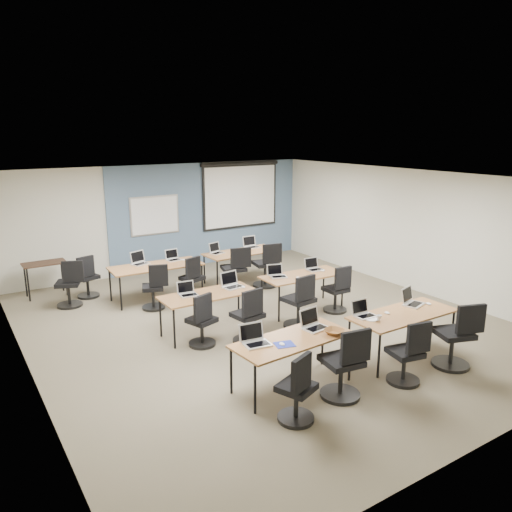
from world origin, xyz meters
TOP-DOWN VIEW (x-y plane):
  - floor at (0.00, 0.00)m, footprint 8.00×9.00m
  - ceiling at (0.00, 0.00)m, footprint 8.00×9.00m
  - wall_back at (0.00, 4.50)m, footprint 8.00×0.04m
  - wall_front at (0.00, -4.50)m, footprint 8.00×0.04m
  - wall_left at (-4.00, 0.00)m, footprint 0.04×9.00m
  - wall_right at (4.00, 0.00)m, footprint 0.04×9.00m
  - blue_accent_panel at (1.25, 4.47)m, footprint 5.50×0.04m
  - whiteboard at (-0.30, 4.43)m, footprint 1.28×0.03m
  - projector_screen at (2.20, 4.41)m, footprint 2.40×0.10m
  - training_table_front_left at (-0.96, -2.22)m, footprint 1.74×0.72m
  - training_table_front_right at (1.09, -2.37)m, footprint 1.80×0.75m
  - training_table_mid_left at (-1.04, 0.15)m, footprint 1.71×0.71m
  - training_table_mid_right at (1.10, 0.19)m, footprint 1.71×0.71m
  - training_table_back_left at (-1.10, 2.44)m, footprint 1.93×0.80m
  - training_table_back_right at (1.09, 2.50)m, footprint 1.82×0.76m
  - laptop_0 at (-1.49, -2.08)m, footprint 0.35×0.30m
  - mouse_0 at (-1.21, -2.31)m, footprint 0.08×0.11m
  - task_chair_0 at (-1.44, -2.97)m, footprint 0.49×0.47m
  - laptop_1 at (-0.48, -2.07)m, footprint 0.36×0.30m
  - mouse_1 at (-0.37, -2.26)m, footprint 0.07×0.10m
  - task_chair_1 at (-0.56, -2.84)m, footprint 0.55×0.55m
  - laptop_2 at (0.48, -2.12)m, footprint 0.32×0.27m
  - mouse_2 at (0.86, -2.25)m, footprint 0.06×0.10m
  - task_chair_2 at (0.48, -3.03)m, footprint 0.47×0.47m
  - laptop_3 at (1.53, -2.15)m, footprint 0.36×0.30m
  - mouse_3 at (1.76, -2.32)m, footprint 0.07×0.11m
  - task_chair_3 at (1.49, -3.08)m, footprint 0.59×0.56m
  - laptop_4 at (-1.38, 0.27)m, footprint 0.30×0.26m
  - mouse_4 at (-1.31, 0.06)m, footprint 0.06×0.09m
  - task_chair_4 at (-1.40, -0.32)m, footprint 0.47×0.46m
  - laptop_5 at (-0.50, 0.26)m, footprint 0.36×0.31m
  - mouse_5 at (-0.35, 0.11)m, footprint 0.08×0.11m
  - task_chair_5 at (-0.69, -0.63)m, footprint 0.51×0.51m
  - laptop_6 at (0.58, 0.34)m, footprint 0.31×0.27m
  - mouse_6 at (0.87, 0.04)m, footprint 0.09×0.12m
  - task_chair_6 at (0.47, -0.55)m, footprint 0.55×0.55m
  - laptop_7 at (1.50, 0.35)m, footprint 0.32×0.27m
  - mouse_7 at (1.58, 0.17)m, footprint 0.09×0.12m
  - task_chair_7 at (1.58, -0.30)m, footprint 0.47×0.47m
  - laptop_8 at (-1.36, 2.74)m, footprint 0.36×0.30m
  - mouse_8 at (-1.20, 2.43)m, footprint 0.06×0.10m
  - task_chair_8 at (-1.40, 1.81)m, footprint 0.49×0.47m
  - laptop_9 at (-0.61, 2.65)m, footprint 0.30×0.26m
  - mouse_9 at (-0.43, 2.51)m, footprint 0.06×0.10m
  - task_chair_9 at (-0.49, 1.94)m, footprint 0.49×0.47m
  - laptop_10 at (0.49, 2.69)m, footprint 0.32×0.27m
  - mouse_10 at (0.79, 2.46)m, footprint 0.08×0.11m
  - task_chair_10 at (0.53, 1.88)m, footprint 0.57×0.57m
  - laptop_11 at (1.50, 2.76)m, footprint 0.36×0.30m
  - mouse_11 at (1.76, 2.54)m, footprint 0.06×0.09m
  - task_chair_11 at (1.35, 1.84)m, footprint 0.56×0.56m
  - blue_mousepad at (-1.17, -2.32)m, footprint 0.31×0.28m
  - snack_bowl at (-0.37, -2.40)m, footprint 0.41×0.41m
  - snack_plate at (0.48, -2.29)m, footprint 0.23×0.23m
  - coffee_cup at (0.52, -2.40)m, footprint 0.09×0.09m
  - utility_table at (-3.07, 3.89)m, footprint 0.88×0.49m
  - spare_chair_a at (-2.35, 3.27)m, footprint 0.47×0.47m
  - spare_chair_b at (-2.80, 2.88)m, footprint 0.54×0.51m

SIDE VIEW (x-z plane):
  - floor at x=0.00m, z-range -0.01..0.01m
  - task_chair_4 at x=-1.40m, z-range -0.09..0.86m
  - spare_chair_a at x=-2.35m, z-range -0.09..0.87m
  - task_chair_0 at x=-1.44m, z-range -0.09..0.87m
  - task_chair_8 at x=-1.40m, z-range -0.09..0.87m
  - task_chair_9 at x=-0.49m, z-range -0.09..0.87m
  - task_chair_7 at x=1.58m, z-range -0.09..0.87m
  - task_chair_2 at x=0.48m, z-range -0.09..0.87m
  - spare_chair_b at x=-2.80m, z-range -0.09..0.90m
  - task_chair_5 at x=-0.69m, z-range -0.09..0.91m
  - task_chair_1 at x=-0.56m, z-range -0.09..0.94m
  - task_chair_6 at x=0.47m, z-range -0.09..0.94m
  - task_chair_11 at x=1.35m, z-range -0.09..0.95m
  - task_chair_3 at x=1.49m, z-range -0.09..0.95m
  - task_chair_10 at x=0.53m, z-range -0.09..0.95m
  - utility_table at x=-3.07m, z-range 0.28..1.03m
  - training_table_mid_left at x=-1.04m, z-range 0.32..1.05m
  - training_table_mid_right at x=1.10m, z-range 0.32..1.05m
  - training_table_front_left at x=-0.96m, z-range 0.32..1.05m
  - training_table_front_right at x=1.09m, z-range 0.32..1.05m
  - training_table_back_right at x=1.09m, z-range 0.32..1.05m
  - training_table_back_left at x=-1.10m, z-range 0.32..1.05m
  - blue_mousepad at x=-1.17m, z-range 0.73..0.74m
  - snack_plate at x=0.48m, z-range 0.73..0.74m
  - mouse_11 at x=1.76m, z-range 0.73..0.76m
  - mouse_4 at x=-1.31m, z-range 0.73..0.76m
  - mouse_8 at x=-1.20m, z-range 0.73..0.76m
  - mouse_9 at x=-0.43m, z-range 0.72..0.76m
  - mouse_2 at x=0.86m, z-range 0.72..0.76m
  - mouse_5 at x=-0.35m, z-range 0.72..0.76m
  - mouse_1 at x=-0.37m, z-range 0.72..0.76m
  - mouse_6 at x=0.87m, z-range 0.72..0.76m
  - mouse_10 at x=0.79m, z-range 0.72..0.76m
  - mouse_0 at x=-1.21m, z-range 0.72..0.76m
  - mouse_3 at x=1.76m, z-range 0.72..0.76m
  - mouse_7 at x=1.58m, z-range 0.72..0.76m
  - snack_bowl at x=-0.37m, z-range 0.73..0.81m
  - coffee_cup at x=0.52m, z-range 0.74..0.81m
  - laptop_9 at x=-0.61m, z-range 0.67..0.90m
  - laptop_4 at x=-1.38m, z-range 0.67..0.91m
  - laptop_6 at x=0.58m, z-range 0.67..0.91m
  - laptop_10 at x=0.49m, z-range 0.67..0.91m
  - laptop_2 at x=0.48m, z-range 0.67..0.91m
  - laptop_7 at x=1.50m, z-range 0.67..0.91m
  - laptop_0 at x=-1.49m, z-range 0.66..0.93m
  - laptop_3 at x=1.53m, z-range 0.66..0.93m
  - laptop_8 at x=-1.36m, z-range 0.66..0.93m
  - laptop_1 at x=-0.48m, z-range 0.66..0.93m
  - laptop_11 at x=1.50m, z-range 0.66..0.93m
  - laptop_5 at x=-0.50m, z-range 0.66..0.93m
  - wall_back at x=0.00m, z-range 0.00..2.70m
  - wall_front at x=0.00m, z-range 0.00..2.70m
  - wall_left at x=-4.00m, z-range 0.00..2.70m
  - wall_right at x=4.00m, z-range 0.00..2.70m
  - blue_accent_panel at x=1.25m, z-range 0.00..2.70m
  - whiteboard at x=-0.30m, z-range 0.96..1.94m
  - projector_screen at x=2.20m, z-range 0.98..2.80m
  - ceiling at x=0.00m, z-range 2.69..2.71m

